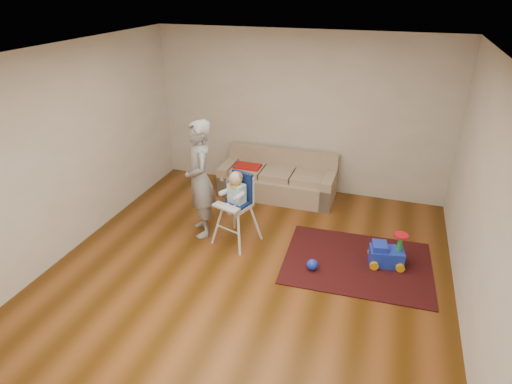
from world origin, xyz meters
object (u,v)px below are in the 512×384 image
(side_table, at_px, (246,177))
(high_chair, at_px, (236,209))
(sofa, at_px, (278,175))
(ride_on_toy, at_px, (387,249))
(toy_ball, at_px, (312,265))
(adult, at_px, (200,180))

(side_table, bearing_deg, high_chair, -74.74)
(sofa, relative_size, ride_on_toy, 4.14)
(ride_on_toy, bearing_deg, high_chair, 171.96)
(toy_ball, relative_size, adult, 0.08)
(side_table, distance_m, high_chair, 1.75)
(sofa, xyz_separation_m, adult, (-0.72, -1.50, 0.48))
(ride_on_toy, bearing_deg, adult, 169.65)
(toy_ball, distance_m, high_chair, 1.29)
(toy_ball, relative_size, high_chair, 0.13)
(side_table, relative_size, toy_ball, 3.12)
(ride_on_toy, distance_m, high_chair, 2.08)
(sofa, bearing_deg, adult, -115.75)
(high_chair, distance_m, adult, 0.66)
(sofa, xyz_separation_m, toy_ball, (1.01, -1.93, -0.29))
(toy_ball, xyz_separation_m, high_chair, (-1.16, 0.34, 0.44))
(high_chair, height_order, adult, adult)
(ride_on_toy, height_order, adult, adult)
(side_table, distance_m, ride_on_toy, 2.97)
(high_chair, bearing_deg, sofa, 102.30)
(sofa, height_order, ride_on_toy, sofa)
(sofa, distance_m, toy_ball, 2.20)
(sofa, distance_m, high_chair, 1.60)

